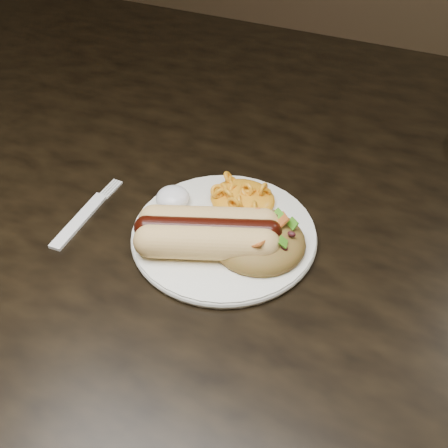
% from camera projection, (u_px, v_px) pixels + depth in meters
% --- Properties ---
extents(floor, '(4.00, 4.00, 0.00)m').
position_uv_depth(floor, '(232.00, 428.00, 1.21)').
color(floor, '#4C2D1E').
rests_on(floor, ground).
extents(table, '(1.60, 0.90, 0.75)m').
position_uv_depth(table, '(236.00, 214.00, 0.76)').
color(table, black).
rests_on(table, floor).
extents(plate, '(0.23, 0.23, 0.01)m').
position_uv_depth(plate, '(224.00, 234.00, 0.59)').
color(plate, white).
rests_on(plate, table).
extents(hotdog, '(0.13, 0.11, 0.04)m').
position_uv_depth(hotdog, '(208.00, 232.00, 0.56)').
color(hotdog, '#FAC082').
rests_on(hotdog, plate).
extents(mac_and_cheese, '(0.10, 0.09, 0.03)m').
position_uv_depth(mac_and_cheese, '(243.00, 192.00, 0.61)').
color(mac_and_cheese, yellow).
rests_on(mac_and_cheese, plate).
extents(sour_cream, '(0.04, 0.04, 0.02)m').
position_uv_depth(sour_cream, '(173.00, 195.00, 0.61)').
color(sour_cream, white).
rests_on(sour_cream, plate).
extents(taco_salad, '(0.10, 0.10, 0.05)m').
position_uv_depth(taco_salad, '(258.00, 234.00, 0.56)').
color(taco_salad, '#A33A1E').
rests_on(taco_salad, plate).
extents(fork, '(0.03, 0.14, 0.00)m').
position_uv_depth(fork, '(79.00, 220.00, 0.61)').
color(fork, white).
rests_on(fork, table).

